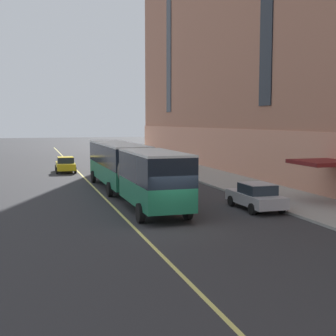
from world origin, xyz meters
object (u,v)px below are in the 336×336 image
object	(u,v)px
city_bus	(129,167)
taxi_cab	(65,164)
fire_hydrant	(174,167)
parked_car_black_4	(161,165)
parked_car_silver_0	(256,196)

from	to	relation	value
city_bus	taxi_cab	distance (m)	17.12
taxi_cab	fire_hydrant	xyz separation A→B (m)	(10.63, -2.69, -0.29)
city_bus	parked_car_black_4	world-z (taller)	city_bus
city_bus	taxi_cab	size ratio (longest dim) A/B	4.43
parked_car_black_4	fire_hydrant	bearing A→B (deg)	23.76
city_bus	fire_hydrant	distance (m)	16.15
city_bus	parked_car_black_4	xyz separation A→B (m)	(6.01, 13.41, -1.24)
city_bus	parked_car_silver_0	world-z (taller)	city_bus
parked_car_silver_0	parked_car_black_4	size ratio (longest dim) A/B	0.94
parked_car_silver_0	fire_hydrant	distance (m)	20.98
parked_car_silver_0	city_bus	bearing A→B (deg)	131.76
taxi_cab	city_bus	bearing A→B (deg)	-80.00
fire_hydrant	taxi_cab	bearing A→B (deg)	165.80
city_bus	parked_car_silver_0	xyz separation A→B (m)	(6.06, -6.79, -1.24)
parked_car_silver_0	parked_car_black_4	xyz separation A→B (m)	(-0.04, 20.19, 0.00)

